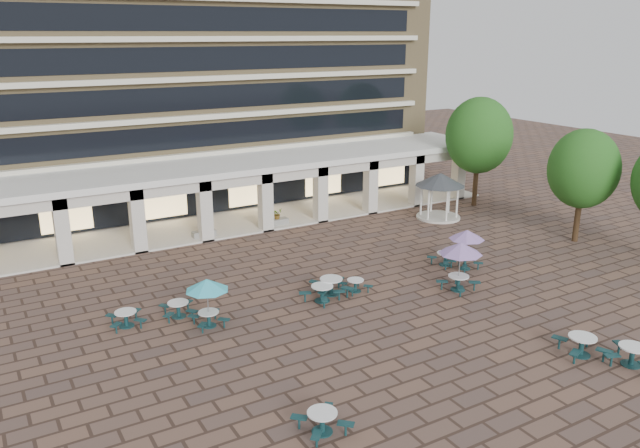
{
  "coord_description": "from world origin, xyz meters",
  "views": [
    {
      "loc": [
        -14.82,
        -23.87,
        12.69
      ],
      "look_at": [
        0.82,
        3.0,
        3.13
      ],
      "focal_mm": 35.0,
      "sensor_mm": 36.0,
      "label": 1
    }
  ],
  "objects_px": {
    "picnic_table_1": "(322,420)",
    "planter_left": "(204,231)",
    "planter_right": "(277,219)",
    "picnic_table_2": "(632,354)",
    "gazebo": "(440,185)"
  },
  "relations": [
    {
      "from": "planter_left",
      "to": "planter_right",
      "type": "height_order",
      "value": "planter_right"
    },
    {
      "from": "picnic_table_1",
      "to": "planter_left",
      "type": "bearing_deg",
      "value": 78.48
    },
    {
      "from": "picnic_table_2",
      "to": "planter_right",
      "type": "distance_m",
      "value": 24.21
    },
    {
      "from": "picnic_table_2",
      "to": "gazebo",
      "type": "distance_m",
      "value": 21.11
    },
    {
      "from": "planter_left",
      "to": "planter_right",
      "type": "relative_size",
      "value": 1.0
    },
    {
      "from": "picnic_table_2",
      "to": "gazebo",
      "type": "height_order",
      "value": "gazebo"
    },
    {
      "from": "picnic_table_2",
      "to": "gazebo",
      "type": "xyz_separation_m",
      "value": [
        6.97,
        19.83,
        1.96
      ]
    },
    {
      "from": "picnic_table_2",
      "to": "planter_left",
      "type": "height_order",
      "value": "planter_left"
    },
    {
      "from": "planter_left",
      "to": "picnic_table_1",
      "type": "bearing_deg",
      "value": -99.92
    },
    {
      "from": "picnic_table_1",
      "to": "picnic_table_2",
      "type": "height_order",
      "value": "picnic_table_2"
    },
    {
      "from": "picnic_table_2",
      "to": "gazebo",
      "type": "bearing_deg",
      "value": 48.54
    },
    {
      "from": "picnic_table_1",
      "to": "picnic_table_2",
      "type": "bearing_deg",
      "value": -12.29
    },
    {
      "from": "picnic_table_1",
      "to": "gazebo",
      "type": "bearing_deg",
      "value": 39.65
    },
    {
      "from": "planter_left",
      "to": "planter_right",
      "type": "bearing_deg",
      "value": 0.0
    },
    {
      "from": "picnic_table_1",
      "to": "planter_right",
      "type": "relative_size",
      "value": 1.17
    }
  ]
}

